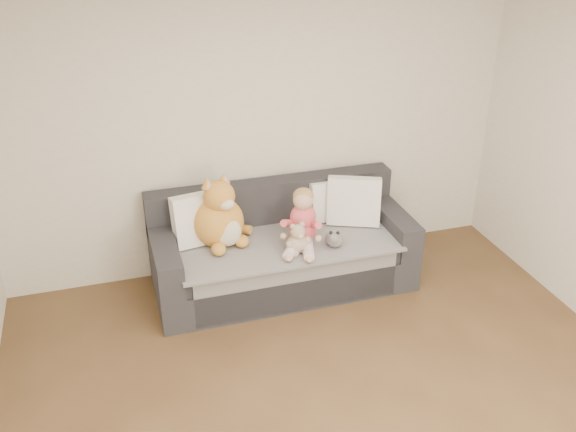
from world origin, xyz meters
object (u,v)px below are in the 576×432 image
(sippy_cup, at_px, (292,242))
(sofa, at_px, (282,251))
(plush_cat, at_px, (220,218))
(teddy_bear, at_px, (298,241))
(toddler, at_px, (302,221))

(sippy_cup, bearing_deg, sofa, 95.05)
(sofa, bearing_deg, plush_cat, 178.72)
(teddy_bear, xyz_separation_m, sippy_cup, (-0.02, 0.09, -0.06))
(toddler, xyz_separation_m, plush_cat, (-0.65, 0.19, 0.03))
(sofa, distance_m, toddler, 0.43)
(plush_cat, bearing_deg, teddy_bear, -50.65)
(plush_cat, distance_m, teddy_bear, 0.67)
(sofa, bearing_deg, teddy_bear, -82.70)
(sippy_cup, bearing_deg, toddler, 24.09)
(toddler, height_order, plush_cat, plush_cat)
(plush_cat, bearing_deg, sofa, -21.16)
(plush_cat, height_order, teddy_bear, plush_cat)
(toddler, relative_size, plush_cat, 0.77)
(teddy_bear, bearing_deg, sippy_cup, 93.34)
(sofa, xyz_separation_m, teddy_bear, (0.04, -0.32, 0.27))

